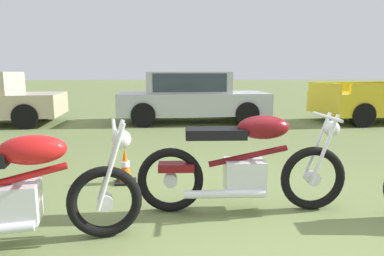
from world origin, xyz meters
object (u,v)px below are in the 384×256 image
(motorcycle_maroon, at_px, (245,164))
(car_silver, at_px, (191,94))
(traffic_cone, at_px, (125,167))
(motorcycle_red, at_px, (13,192))

(motorcycle_maroon, height_order, car_silver, car_silver)
(traffic_cone, bearing_deg, car_silver, 77.37)
(motorcycle_maroon, distance_m, traffic_cone, 1.67)
(motorcycle_red, bearing_deg, car_silver, 64.28)
(motorcycle_red, relative_size, motorcycle_maroon, 0.97)
(traffic_cone, bearing_deg, motorcycle_red, -113.56)
(car_silver, xyz_separation_m, traffic_cone, (-1.18, -5.27, -0.59))
(motorcycle_red, distance_m, car_silver, 7.07)
(motorcycle_red, bearing_deg, traffic_cone, 55.95)
(motorcycle_red, height_order, traffic_cone, motorcycle_red)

